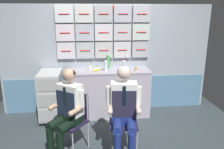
# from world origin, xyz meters

# --- Properties ---
(ground) EXTENTS (4.80, 4.80, 0.04)m
(ground) POSITION_xyz_m (0.00, 0.00, -0.02)
(ground) COLOR #323B40
(galley_bulkhead) EXTENTS (4.20, 0.14, 2.15)m
(galley_bulkhead) POSITION_xyz_m (-0.01, 1.37, 1.12)
(galley_bulkhead) COLOR #99A4AE
(galley_bulkhead) RESTS_ON ground
(galley_counter) EXTENTS (1.53, 0.53, 0.92)m
(galley_counter) POSITION_xyz_m (0.04, 1.09, 0.46)
(galley_counter) COLOR #AEA6B4
(galley_counter) RESTS_ON ground
(service_trolley) EXTENTS (0.40, 0.65, 0.94)m
(service_trolley) POSITION_xyz_m (-1.09, 1.00, 0.50)
(service_trolley) COLOR black
(service_trolley) RESTS_ON ground
(folding_chair_left) EXTENTS (0.56, 0.56, 0.85)m
(folding_chair_left) POSITION_xyz_m (-0.60, 0.01, 0.53)
(folding_chair_left) COLOR #A8AAAF
(folding_chair_left) RESTS_ON ground
(crew_member_left) EXTENTS (0.61, 0.66, 1.25)m
(crew_member_left) POSITION_xyz_m (-0.69, -0.13, 0.69)
(crew_member_left) COLOR black
(crew_member_left) RESTS_ON ground
(folding_chair_right) EXTENTS (0.44, 0.44, 0.85)m
(folding_chair_right) POSITION_xyz_m (0.12, -0.08, 0.53)
(folding_chair_right) COLOR #A8AAAF
(folding_chair_right) RESTS_ON ground
(crew_member_right) EXTENTS (0.51, 0.65, 1.29)m
(crew_member_right) POSITION_xyz_m (0.10, -0.23, 0.72)
(crew_member_right) COLOR black
(crew_member_right) RESTS_ON ground
(water_bottle_clear) EXTENTS (0.06, 0.06, 0.23)m
(water_bottle_clear) POSITION_xyz_m (-0.04, 1.04, 1.03)
(water_bottle_clear) COLOR silver
(water_bottle_clear) RESTS_ON galley_counter
(water_bottle_tall) EXTENTS (0.07, 0.07, 0.30)m
(water_bottle_tall) POSITION_xyz_m (0.02, 1.24, 1.06)
(water_bottle_tall) COLOR #46A557
(water_bottle_tall) RESTS_ON galley_counter
(sparkling_bottle_green) EXTENTS (0.06, 0.06, 0.24)m
(sparkling_bottle_green) POSITION_xyz_m (0.29, 0.96, 1.03)
(sparkling_bottle_green) COLOR silver
(sparkling_bottle_green) RESTS_ON galley_counter
(coffee_cup_spare) EXTENTS (0.06, 0.06, 0.06)m
(coffee_cup_spare) POSITION_xyz_m (-0.35, 1.23, 0.95)
(coffee_cup_spare) COLOR silver
(coffee_cup_spare) RESTS_ON galley_counter
(coffee_cup_white) EXTENTS (0.07, 0.07, 0.08)m
(coffee_cup_white) POSITION_xyz_m (0.54, 1.00, 0.96)
(coffee_cup_white) COLOR tan
(coffee_cup_white) RESTS_ON galley_counter
(snack_banana) EXTENTS (0.17, 0.10, 0.04)m
(snack_banana) POSITION_xyz_m (-0.22, 1.06, 0.94)
(snack_banana) COLOR yellow
(snack_banana) RESTS_ON galley_counter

